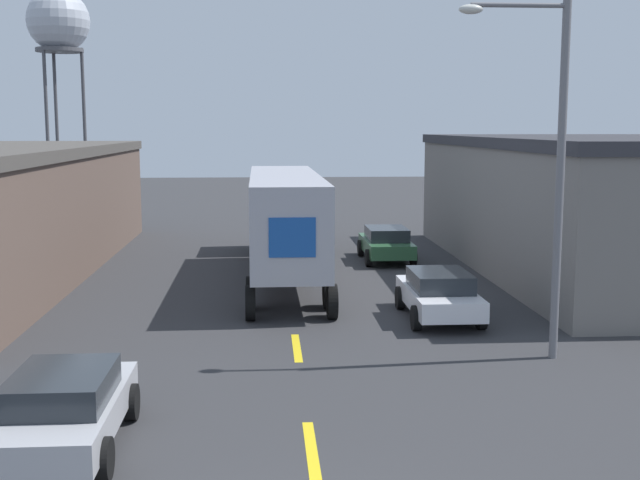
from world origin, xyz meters
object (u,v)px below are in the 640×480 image
Objects in this scene: parked_car_left_near at (64,407)px; street_lamp at (549,156)px; semi_truck at (283,213)px; parked_car_right_far at (386,243)px; water_tower at (58,24)px; parked_car_right_mid at (439,293)px.

street_lamp is (10.09, 4.87, 4.11)m from parked_car_left_near.
parked_car_left_near is (-4.14, -16.01, -1.60)m from semi_truck.
semi_truck is 3.65× the size of parked_car_right_far.
water_tower is 55.87m from street_lamp.
street_lamp reaches higher than parked_car_right_far.
water_tower is 1.98× the size of street_lamp.
parked_car_right_mid is 52.42m from water_tower.
water_tower is (-13.23, 54.84, 13.11)m from parked_car_left_near.
parked_car_right_far is at bearing 35.45° from semi_truck.
water_tower is at bearing 115.31° from parked_car_right_mid.
water_tower is (-21.70, 45.88, 13.11)m from parked_car_right_mid.
parked_car_right_mid is (4.33, -7.05, -1.60)m from semi_truck.
parked_car_right_far and parked_car_left_near have the same top height.
street_lamp is at bearing 25.75° from parked_car_left_near.
semi_truck is at bearing 75.51° from parked_car_left_near.
parked_car_right_far is 0.51× the size of street_lamp.
street_lamp is at bearing -68.42° from parked_car_right_mid.
semi_truck reaches higher than parked_car_right_mid.
parked_car_left_near is (-8.47, -8.96, 0.00)m from parked_car_right_mid.
parked_car_right_far is at bearing 90.00° from parked_car_right_mid.
water_tower is at bearing 121.30° from parked_car_right_far.
parked_car_right_mid is 0.26× the size of water_tower.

